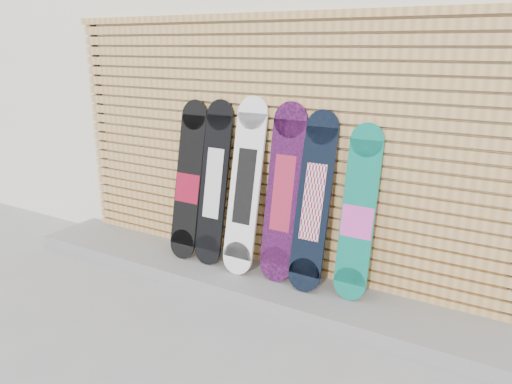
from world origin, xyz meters
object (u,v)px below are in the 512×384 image
snowboard_2 (245,186)px  snowboard_5 (358,214)px  snowboard_0 (189,181)px  snowboard_1 (214,183)px  snowboard_4 (313,202)px  snowboard_3 (283,193)px

snowboard_2 → snowboard_5: 1.01m
snowboard_2 → snowboard_5: (1.00, 0.03, -0.08)m
snowboard_0 → snowboard_1: snowboard_1 is taller
snowboard_0 → snowboard_4: snowboard_0 is taller
snowboard_1 → snowboard_4: 0.98m
snowboard_0 → snowboard_2: 0.62m
snowboard_1 → snowboard_4: size_ratio=1.02×
snowboard_0 → snowboard_5: 1.62m
snowboard_3 → snowboard_4: 0.29m
snowboard_4 → snowboard_0: bearing=179.9°
snowboard_1 → snowboard_4: (0.98, -0.01, -0.01)m
snowboard_1 → snowboard_5: bearing=0.8°
snowboard_4 → snowboard_5: 0.37m
snowboard_0 → snowboard_2: bearing=-0.5°
snowboard_3 → snowboard_5: 0.65m
snowboard_2 → snowboard_3: 0.36m
snowboard_1 → snowboard_5: snowboard_1 is taller
snowboard_0 → snowboard_2: size_ratio=0.96×
snowboard_0 → snowboard_5: snowboard_0 is taller
snowboard_0 → snowboard_3: size_ratio=0.97×
snowboard_1 → snowboard_3: 0.70m
snowboard_5 → snowboard_4: bearing=-175.1°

